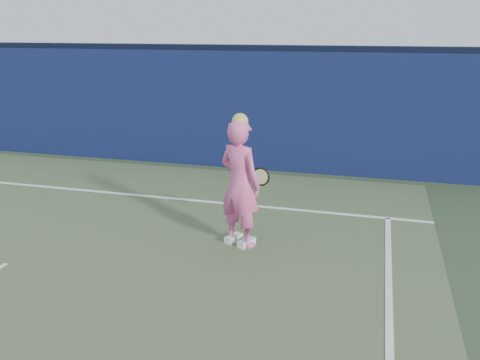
% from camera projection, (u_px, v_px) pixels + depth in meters
% --- Properties ---
extents(backstop_wall, '(24.00, 0.40, 2.50)m').
position_uv_depth(backstop_wall, '(169.00, 107.00, 11.31)').
color(backstop_wall, '#0D1E3D').
rests_on(backstop_wall, ground).
extents(wall_cap, '(24.00, 0.42, 0.10)m').
position_uv_depth(wall_cap, '(166.00, 46.00, 10.93)').
color(wall_cap, black).
rests_on(wall_cap, backstop_wall).
extents(player, '(0.77, 0.66, 1.87)m').
position_uv_depth(player, '(240.00, 183.00, 6.95)').
color(player, '#E95AA1').
rests_on(player, ground).
extents(racket, '(0.49, 0.20, 0.27)m').
position_uv_depth(racket, '(259.00, 177.00, 7.30)').
color(racket, black).
rests_on(racket, ground).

